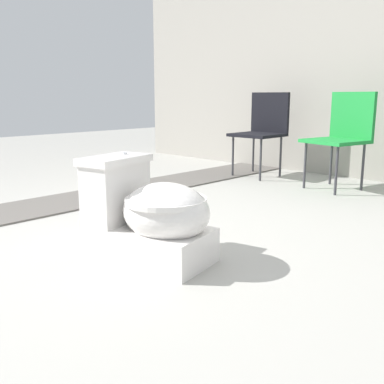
{
  "coord_description": "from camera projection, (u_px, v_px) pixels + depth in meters",
  "views": [
    {
      "loc": [
        1.85,
        -1.36,
        0.8
      ],
      "look_at": [
        0.23,
        0.31,
        0.3
      ],
      "focal_mm": 42.0,
      "sensor_mm": 36.0,
      "label": 1
    }
  ],
  "objects": [
    {
      "name": "boulder_near",
      "position": [
        106.0,
        174.0,
        3.83
      ],
      "size": [
        0.56,
        0.55,
        0.3
      ],
      "primitive_type": "ellipsoid",
      "rotation": [
        0.0,
        0.0,
        0.48
      ],
      "color": "#B7B2AD",
      "rests_on": "ground"
    },
    {
      "name": "gravel_strip",
      "position": [
        81.0,
        199.0,
        3.53
      ],
      "size": [
        0.56,
        8.0,
        0.01
      ],
      "primitive_type": "cube",
      "color": "#605B56",
      "rests_on": "ground"
    },
    {
      "name": "folding_chair_left",
      "position": [
        264.0,
        125.0,
        4.52
      ],
      "size": [
        0.44,
        0.44,
        0.83
      ],
      "rotation": [
        0.0,
        0.0,
        -1.58
      ],
      "color": "black",
      "rests_on": "ground"
    },
    {
      "name": "toilet",
      "position": [
        150.0,
        217.0,
        2.19
      ],
      "size": [
        0.69,
        0.5,
        0.52
      ],
      "rotation": [
        0.0,
        0.0,
        0.21
      ],
      "color": "white",
      "rests_on": "ground"
    },
    {
      "name": "folding_chair_middle",
      "position": [
        344.0,
        130.0,
        3.87
      ],
      "size": [
        0.53,
        0.53,
        0.83
      ],
      "rotation": [
        0.0,
        0.0,
        -1.8
      ],
      "color": "#1E8C38",
      "rests_on": "ground"
    },
    {
      "name": "ground_plane",
      "position": [
        120.0,
        250.0,
        2.38
      ],
      "size": [
        14.0,
        14.0,
        0.0
      ],
      "primitive_type": "plane",
      "color": "#A8A59E"
    }
  ]
}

